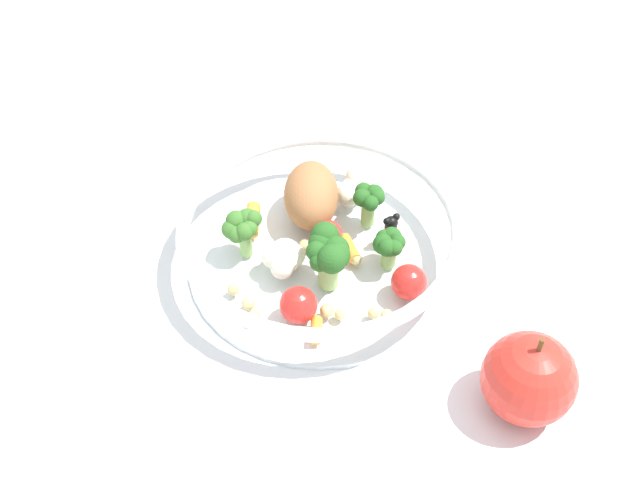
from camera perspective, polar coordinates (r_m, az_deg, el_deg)
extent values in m
plane|color=white|center=(0.67, 0.36, -2.69)|extent=(2.40, 2.40, 0.00)
cylinder|color=white|center=(0.67, 0.00, -1.34)|extent=(0.23, 0.23, 0.01)
torus|color=white|center=(0.64, 0.00, 1.12)|extent=(0.24, 0.24, 0.01)
ellipsoid|color=#9E663D|center=(0.69, -0.67, 3.38)|extent=(0.07, 0.09, 0.05)
cylinder|color=#7FAD5B|center=(0.67, -5.59, -0.35)|extent=(0.01, 0.01, 0.02)
sphere|color=#386B28|center=(0.65, -5.30, 0.86)|extent=(0.01, 0.01, 0.01)
sphere|color=#386B28|center=(0.65, -5.03, 1.56)|extent=(0.01, 0.01, 0.01)
sphere|color=#386B28|center=(0.65, -5.60, 1.45)|extent=(0.02, 0.02, 0.02)
sphere|color=#386B28|center=(0.65, -6.30, 1.44)|extent=(0.02, 0.02, 0.02)
sphere|color=#386B28|center=(0.65, -6.65, 0.81)|extent=(0.02, 0.02, 0.02)
sphere|color=#386B28|center=(0.65, -6.27, 0.42)|extent=(0.02, 0.02, 0.02)
sphere|color=#386B28|center=(0.65, -5.68, 0.63)|extent=(0.02, 0.02, 0.02)
cylinder|color=#7FAD5B|center=(0.66, 5.16, -1.32)|extent=(0.01, 0.01, 0.02)
sphere|color=#23561E|center=(0.64, 5.85, -0.16)|extent=(0.01, 0.01, 0.01)
sphere|color=#23561E|center=(0.65, 5.73, 0.01)|extent=(0.01, 0.01, 0.01)
sphere|color=#23561E|center=(0.65, 5.38, 0.20)|extent=(0.02, 0.02, 0.02)
sphere|color=#23561E|center=(0.65, 4.85, 0.14)|extent=(0.02, 0.02, 0.02)
sphere|color=#23561E|center=(0.65, 4.75, -0.26)|extent=(0.01, 0.01, 0.01)
sphere|color=#23561E|center=(0.64, 4.75, -0.33)|extent=(0.02, 0.02, 0.02)
sphere|color=#23561E|center=(0.64, 5.02, -0.54)|extent=(0.02, 0.02, 0.02)
sphere|color=#23561E|center=(0.64, 5.59, -0.58)|extent=(0.01, 0.01, 0.01)
cylinder|color=#8EB766|center=(0.64, 0.62, -2.50)|extent=(0.02, 0.02, 0.03)
sphere|color=#23561E|center=(0.62, 1.23, -1.15)|extent=(0.02, 0.02, 0.02)
sphere|color=#23561E|center=(0.62, 1.14, -0.74)|extent=(0.02, 0.02, 0.02)
sphere|color=#23561E|center=(0.63, 0.65, -0.07)|extent=(0.02, 0.02, 0.02)
sphere|color=#23561E|center=(0.63, 0.09, -0.31)|extent=(0.02, 0.02, 0.02)
sphere|color=#23561E|center=(0.62, -0.20, -0.88)|extent=(0.02, 0.02, 0.02)
sphere|color=#23561E|center=(0.62, -0.03, -1.64)|extent=(0.02, 0.02, 0.02)
sphere|color=#23561E|center=(0.61, 0.90, -1.43)|extent=(0.02, 0.02, 0.02)
cylinder|color=#7FAD5B|center=(0.69, 3.61, 1.96)|extent=(0.01, 0.01, 0.02)
sphere|color=#23561E|center=(0.68, 4.29, 3.21)|extent=(0.01, 0.01, 0.01)
sphere|color=#23561E|center=(0.68, 4.08, 3.44)|extent=(0.02, 0.02, 0.02)
sphere|color=#23561E|center=(0.68, 3.28, 3.67)|extent=(0.02, 0.02, 0.02)
sphere|color=#23561E|center=(0.67, 3.18, 3.18)|extent=(0.02, 0.02, 0.02)
sphere|color=#23561E|center=(0.67, 3.82, 2.76)|extent=(0.01, 0.01, 0.01)
sphere|color=silver|center=(0.64, -2.39, -1.54)|extent=(0.02, 0.02, 0.02)
sphere|color=silver|center=(0.65, -2.01, -1.16)|extent=(0.02, 0.02, 0.02)
sphere|color=silver|center=(0.66, -2.64, -1.15)|extent=(0.03, 0.03, 0.03)
sphere|color=silver|center=(0.65, -3.46, -1.17)|extent=(0.02, 0.02, 0.02)
sphere|color=silver|center=(0.64, -2.78, -1.47)|extent=(0.03, 0.03, 0.03)
sphere|color=silver|center=(0.64, -2.86, -2.07)|extent=(0.02, 0.02, 0.02)
sphere|color=silver|center=(0.71, 2.70, 3.86)|extent=(0.02, 0.02, 0.02)
sphere|color=silver|center=(0.72, 3.03, 4.70)|extent=(0.03, 0.03, 0.03)
sphere|color=silver|center=(0.72, 2.33, 3.87)|extent=(0.02, 0.02, 0.02)
sphere|color=silver|center=(0.71, 2.16, 3.42)|extent=(0.02, 0.02, 0.02)
cube|color=yellow|center=(0.68, 5.23, -0.05)|extent=(0.02, 0.02, 0.00)
cylinder|color=red|center=(0.68, 5.29, 0.52)|extent=(0.02, 0.02, 0.02)
sphere|color=black|center=(0.67, 5.36, 1.31)|extent=(0.01, 0.01, 0.01)
sphere|color=black|center=(0.66, 5.03, 1.40)|extent=(0.01, 0.01, 0.01)
sphere|color=black|center=(0.67, 5.74, 1.74)|extent=(0.01, 0.01, 0.01)
cylinder|color=orange|center=(0.61, -0.28, -6.77)|extent=(0.02, 0.02, 0.01)
cylinder|color=orange|center=(0.67, 2.22, -0.65)|extent=(0.03, 0.03, 0.01)
cylinder|color=orange|center=(0.73, -0.90, 4.16)|extent=(0.03, 0.02, 0.01)
cylinder|color=orange|center=(0.69, -5.08, 1.52)|extent=(0.03, 0.04, 0.01)
sphere|color=red|center=(0.61, -1.74, -4.85)|extent=(0.03, 0.03, 0.03)
sphere|color=red|center=(0.63, 6.70, -3.11)|extent=(0.03, 0.03, 0.03)
sphere|color=red|center=(0.67, 0.59, 0.42)|extent=(0.03, 0.03, 0.03)
sphere|color=#D1B775|center=(0.67, -2.97, -0.79)|extent=(0.01, 0.01, 0.01)
sphere|color=tan|center=(0.66, 2.73, -1.48)|extent=(0.01, 0.01, 0.01)
sphere|color=tan|center=(0.64, -6.51, -3.68)|extent=(0.01, 0.01, 0.01)
sphere|color=#D1B775|center=(0.62, 0.52, -5.29)|extent=(0.01, 0.01, 0.01)
sphere|color=tan|center=(0.62, -4.95, -5.73)|extent=(0.01, 0.01, 0.01)
sphere|color=#D1B775|center=(0.62, 5.00, -5.64)|extent=(0.01, 0.01, 0.01)
sphere|color=#D1B775|center=(0.62, 1.52, -5.57)|extent=(0.01, 0.01, 0.01)
sphere|color=tan|center=(0.62, 4.01, -5.50)|extent=(0.01, 0.01, 0.01)
sphere|color=#D1B775|center=(0.63, -5.39, -4.75)|extent=(0.01, 0.01, 0.01)
sphere|color=tan|center=(0.67, -1.15, -0.42)|extent=(0.01, 0.01, 0.01)
sphere|color=red|center=(0.58, 15.38, -9.98)|extent=(0.07, 0.07, 0.07)
cylinder|color=brown|center=(0.55, 16.20, -7.56)|extent=(0.00, 0.00, 0.01)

